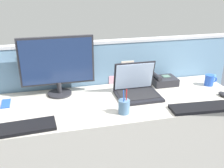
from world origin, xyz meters
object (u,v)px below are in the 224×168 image
at_px(keyboard_main, 201,108).
at_px(computer_mouse_right_hand, 224,94).
at_px(desktop_monitor, 57,64).
at_px(desk_phone, 163,81).
at_px(laptop, 136,88).
at_px(cell_phone_blue_case, 6,104).
at_px(pen_cup, 124,106).
at_px(coffee_mug, 209,80).
at_px(keyboard_spare, 21,128).

height_order(keyboard_main, computer_mouse_right_hand, computer_mouse_right_hand).
height_order(desktop_monitor, desk_phone, desktop_monitor).
bearing_deg(desk_phone, laptop, -153.23).
relative_size(laptop, keyboard_main, 0.76).
bearing_deg(computer_mouse_right_hand, cell_phone_blue_case, 160.31).
distance_m(desktop_monitor, desk_phone, 0.93).
bearing_deg(pen_cup, keyboard_main, -8.01).
bearing_deg(coffee_mug, keyboard_main, -129.45).
xyz_separation_m(laptop, coffee_mug, (0.69, 0.04, -0.01)).
bearing_deg(coffee_mug, desk_phone, 163.19).
distance_m(keyboard_main, coffee_mug, 0.50).
relative_size(desktop_monitor, coffee_mug, 5.05).
xyz_separation_m(cell_phone_blue_case, coffee_mug, (1.69, -0.04, 0.04)).
xyz_separation_m(computer_mouse_right_hand, pen_cup, (-0.85, -0.07, 0.04)).
xyz_separation_m(laptop, keyboard_spare, (-0.86, -0.32, -0.05)).
height_order(desk_phone, coffee_mug, desk_phone).
bearing_deg(desktop_monitor, keyboard_main, -28.10).
height_order(laptop, coffee_mug, laptop).
bearing_deg(laptop, pen_cup, -124.11).
bearing_deg(desk_phone, coffee_mug, -16.81).
height_order(keyboard_spare, computer_mouse_right_hand, computer_mouse_right_hand).
height_order(keyboard_main, cell_phone_blue_case, keyboard_main).
bearing_deg(desktop_monitor, computer_mouse_right_hand, -16.08).
distance_m(desk_phone, coffee_mug, 0.40).
bearing_deg(laptop, keyboard_spare, -159.67).
bearing_deg(coffee_mug, computer_mouse_right_hand, -95.23).
relative_size(desk_phone, keyboard_spare, 0.50).
distance_m(laptop, cell_phone_blue_case, 1.00).
relative_size(desk_phone, pen_cup, 1.17).
bearing_deg(pen_cup, coffee_mug, 19.63).
bearing_deg(keyboard_main, desk_phone, 101.11).
bearing_deg(pen_cup, computer_mouse_right_hand, 4.96).
relative_size(keyboard_main, pen_cup, 2.45).
distance_m(desk_phone, keyboard_main, 0.51).
distance_m(computer_mouse_right_hand, pen_cup, 0.85).
bearing_deg(keyboard_spare, desktop_monitor, 57.72).
height_order(desk_phone, keyboard_spare, desk_phone).
xyz_separation_m(keyboard_spare, coffee_mug, (1.55, 0.36, 0.04)).
bearing_deg(desk_phone, pen_cup, -138.97).
xyz_separation_m(laptop, keyboard_main, (0.37, -0.35, -0.05)).
bearing_deg(keyboard_main, laptop, 140.52).
distance_m(cell_phone_blue_case, coffee_mug, 1.69).
bearing_deg(laptop, desk_phone, 26.77).
relative_size(keyboard_main, computer_mouse_right_hand, 4.43).
relative_size(pen_cup, coffee_mug, 1.59).
distance_m(keyboard_main, keyboard_spare, 1.23).
distance_m(desktop_monitor, keyboard_main, 1.12).
bearing_deg(pen_cup, desk_phone, 41.03).
relative_size(keyboard_main, cell_phone_blue_case, 2.99).
height_order(keyboard_main, keyboard_spare, same).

